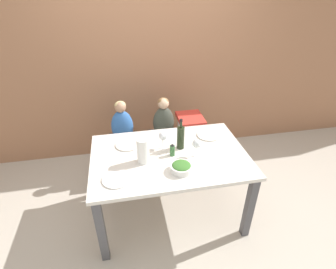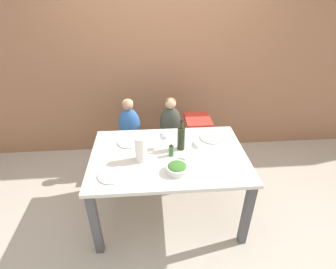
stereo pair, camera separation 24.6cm
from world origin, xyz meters
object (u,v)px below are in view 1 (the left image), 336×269
object	(u,v)px
wine_glass_near	(197,144)
dinner_plate_back_left	(128,144)
person_child_center	(164,119)
dinner_plate_back_right	(208,135)
chair_far_center	(164,142)
salad_bowl_large	(181,167)
person_child_left	(122,123)
paper_towel_roll	(143,151)
dinner_plate_front_left	(117,179)
chair_right_highchair	(190,128)
chair_far_left	(124,146)
wine_glass_far	(163,136)
wine_bottle	(181,137)

from	to	relation	value
wine_glass_near	dinner_plate_back_left	size ratio (longest dim) A/B	0.74
person_child_center	dinner_plate_back_right	xyz separation A→B (m)	(0.39, -0.53, 0.05)
chair_far_center	salad_bowl_large	world-z (taller)	salad_bowl_large
wine_glass_near	person_child_left	bearing A→B (deg)	127.62
paper_towel_roll	dinner_plate_back_right	size ratio (longest dim) A/B	0.99
chair_far_center	dinner_plate_front_left	size ratio (longest dim) A/B	1.91
chair_right_highchair	person_child_center	xyz separation A→B (m)	(-0.34, 0.00, 0.16)
chair_far_left	wine_glass_far	distance (m)	0.91
chair_far_center	wine_glass_far	bearing A→B (deg)	-100.77
person_child_left	wine_glass_near	world-z (taller)	person_child_left
chair_far_center	wine_glass_near	world-z (taller)	wine_glass_near
chair_right_highchair	dinner_plate_back_right	world-z (taller)	dinner_plate_back_right
person_child_left	wine_glass_near	size ratio (longest dim) A/B	2.93
salad_bowl_large	dinner_plate_back_right	bearing A→B (deg)	50.66
chair_right_highchair	person_child_center	bearing A→B (deg)	179.91
person_child_left	wine_bottle	bearing A→B (deg)	-51.82
chair_right_highchair	wine_glass_near	size ratio (longest dim) A/B	4.01
dinner_plate_back_right	salad_bowl_large	bearing A→B (deg)	-129.34
chair_far_center	dinner_plate_back_right	world-z (taller)	dinner_plate_back_right
chair_far_left	wine_bottle	bearing A→B (deg)	-51.80
wine_glass_near	wine_glass_far	size ratio (longest dim) A/B	1.00
dinner_plate_back_left	chair_right_highchair	bearing A→B (deg)	34.14
chair_right_highchair	person_child_left	distance (m)	0.86
chair_right_highchair	wine_glass_far	bearing A→B (deg)	-125.09
wine_glass_near	chair_far_left	bearing A→B (deg)	127.64
person_child_left	dinner_plate_back_left	xyz separation A→B (m)	(0.04, -0.54, 0.05)
person_child_left	wine_glass_far	bearing A→B (deg)	-60.45
person_child_left	chair_far_left	bearing A→B (deg)	-90.00
paper_towel_roll	dinner_plate_front_left	world-z (taller)	paper_towel_roll
wine_glass_near	dinner_plate_back_left	xyz separation A→B (m)	(-0.62, 0.31, -0.13)
person_child_left	dinner_plate_back_left	distance (m)	0.55
person_child_center	wine_glass_near	xyz separation A→B (m)	(0.16, -0.85, 0.17)
chair_right_highchair	wine_glass_near	xyz separation A→B (m)	(-0.18, -0.85, 0.33)
wine_glass_far	dinner_plate_front_left	size ratio (longest dim) A/B	0.74
person_child_left	wine_bottle	xyz separation A→B (m)	(0.55, -0.69, 0.17)
dinner_plate_front_left	wine_glass_near	bearing A→B (deg)	14.83
chair_far_center	paper_towel_roll	bearing A→B (deg)	-111.70
chair_far_left	person_child_center	bearing A→B (deg)	0.06
wine_glass_near	dinner_plate_back_left	distance (m)	0.71
wine_bottle	paper_towel_roll	xyz separation A→B (m)	(-0.38, -0.16, -0.00)
dinner_plate_front_left	dinner_plate_back_right	world-z (taller)	same
chair_far_center	chair_right_highchair	world-z (taller)	chair_right_highchair
wine_glass_near	wine_glass_far	world-z (taller)	same
chair_far_left	person_child_left	distance (m)	0.33
chair_far_left	chair_far_center	distance (m)	0.50
wine_glass_far	dinner_plate_front_left	xyz separation A→B (m)	(-0.46, -0.39, -0.13)
chair_far_left	dinner_plate_back_right	distance (m)	1.10
person_child_left	dinner_plate_back_right	xyz separation A→B (m)	(0.89, -0.53, 0.05)
wine_bottle	wine_glass_far	size ratio (longest dim) A/B	1.76
paper_towel_roll	chair_far_left	bearing A→B (deg)	100.91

